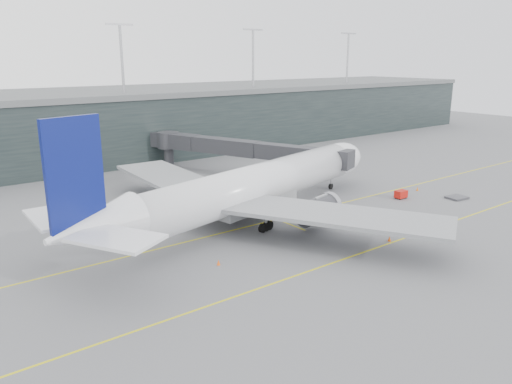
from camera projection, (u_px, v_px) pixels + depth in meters
ground at (233, 219)px, 72.06m from camera, size 320.00×320.00×0.00m
taxiline_a at (249, 226)px, 68.99m from camera, size 160.00×0.25×0.02m
taxiline_b at (333, 263)px, 56.73m from camera, size 160.00×0.25×0.02m
taxiline_lead_main at (192, 186)px, 90.32m from camera, size 0.25×60.00×0.02m
terminal at (88, 124)px, 114.52m from camera, size 240.00×36.00×29.00m
main_aircraft at (255, 186)px, 71.09m from camera, size 60.97×56.27×17.27m
jet_bridge at (229, 145)px, 100.18m from camera, size 20.68×46.16×7.35m
gse_cart at (401, 194)px, 82.25m from camera, size 2.04×1.33×1.37m
baggage_dolly at (457, 197)px, 82.38m from camera, size 3.45×2.88×0.32m
uld_a at (174, 199)px, 78.27m from camera, size 2.37×2.04×1.91m
uld_b at (188, 198)px, 79.68m from camera, size 2.35×2.14×1.73m
uld_c at (193, 196)px, 80.19m from camera, size 2.73×2.45×2.07m
cone_nose at (417, 189)px, 87.16m from camera, size 0.43×0.43×0.69m
cone_wing_stbd at (389, 239)px, 63.31m from camera, size 0.43×0.43×0.69m
cone_wing_port at (232, 193)px, 84.57m from camera, size 0.48×0.48×0.77m
cone_tail at (218, 262)px, 56.08m from camera, size 0.40×0.40×0.64m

